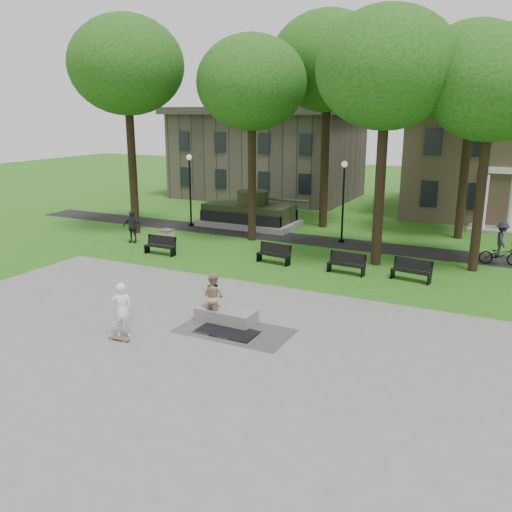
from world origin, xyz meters
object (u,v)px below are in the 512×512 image
at_px(park_bench_0, 161,245).
at_px(trash_bin, 167,238).
at_px(cyclist, 501,248).
at_px(skateboarder, 122,310).
at_px(concrete_block, 226,315).
at_px(friend_watching, 213,297).

distance_m(park_bench_0, trash_bin, 1.84).
bearing_deg(cyclist, skateboarder, 134.61).
relative_size(concrete_block, cyclist, 1.01).
xyz_separation_m(skateboarder, friend_watching, (1.93, 2.73, -0.07)).
distance_m(skateboarder, cyclist, 19.01).
bearing_deg(friend_watching, trash_bin, -36.86).
relative_size(concrete_block, trash_bin, 2.29).
height_order(skateboarder, park_bench_0, skateboarder).
bearing_deg(skateboarder, cyclist, -153.08).
xyz_separation_m(skateboarder, trash_bin, (-6.33, 11.35, -0.51)).
distance_m(skateboarder, friend_watching, 3.34).
xyz_separation_m(cyclist, trash_bin, (-17.25, -4.21, -0.41)).
height_order(skateboarder, cyclist, cyclist).
xyz_separation_m(concrete_block, skateboarder, (-2.38, -2.87, 0.75)).
relative_size(skateboarder, friend_watching, 1.07).
relative_size(concrete_block, skateboarder, 1.13).
xyz_separation_m(friend_watching, park_bench_0, (-7.46, 6.97, -0.40)).
distance_m(cyclist, trash_bin, 17.76).
distance_m(skateboarder, trash_bin, 13.01).
distance_m(friend_watching, cyclist, 15.67).
height_order(skateboarder, friend_watching, skateboarder).
bearing_deg(cyclist, friend_watching, 134.67).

